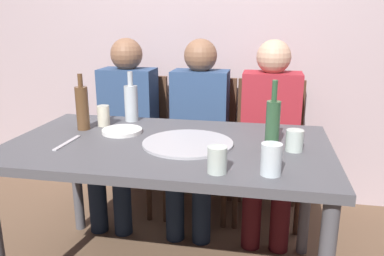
{
  "coord_description": "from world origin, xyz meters",
  "views": [
    {
      "loc": [
        0.44,
        -1.64,
        1.28
      ],
      "look_at": [
        0.1,
        0.09,
        0.78
      ],
      "focal_mm": 35.91,
      "sensor_mm": 36.0,
      "label": 1
    }
  ],
  "objects": [
    {
      "name": "plate_stack",
      "position": [
        -0.26,
        0.11,
        0.74
      ],
      "size": [
        0.2,
        0.2,
        0.02
      ],
      "primitive_type": "cylinder",
      "color": "white",
      "rests_on": "dining_table"
    },
    {
      "name": "dining_table",
      "position": [
        0.0,
        0.0,
        0.65
      ],
      "size": [
        1.48,
        0.85,
        0.73
      ],
      "color": "#4C4C51",
      "rests_on": "ground_plane"
    },
    {
      "name": "guest_in_sweater",
      "position": [
        -0.47,
        0.68,
        0.64
      ],
      "size": [
        0.36,
        0.56,
        1.17
      ],
      "rotation": [
        0.0,
        0.0,
        3.14
      ],
      "color": "navy",
      "rests_on": "ground_plane"
    },
    {
      "name": "table_knife",
      "position": [
        -0.45,
        -0.1,
        0.74
      ],
      "size": [
        0.02,
        0.22,
        0.01
      ],
      "primitive_type": "cube",
      "rotation": [
        0.0,
        0.0,
        4.69
      ],
      "color": "#B7B7BC",
      "rests_on": "dining_table"
    },
    {
      "name": "short_glass",
      "position": [
        -0.41,
        0.21,
        0.79
      ],
      "size": [
        0.06,
        0.06,
        0.11
      ],
      "primitive_type": "cylinder",
      "color": "beige",
      "rests_on": "dining_table"
    },
    {
      "name": "tumbler_far",
      "position": [
        0.57,
        -0.01,
        0.78
      ],
      "size": [
        0.08,
        0.08,
        0.09
      ],
      "primitive_type": "cylinder",
      "color": "#B7C6BC",
      "rests_on": "dining_table"
    },
    {
      "name": "water_bottle",
      "position": [
        0.47,
        0.03,
        0.85
      ],
      "size": [
        0.06,
        0.06,
        0.3
      ],
      "color": "#2D5133",
      "rests_on": "dining_table"
    },
    {
      "name": "wine_bottle",
      "position": [
        -0.3,
        0.34,
        0.84
      ],
      "size": [
        0.07,
        0.07,
        0.28
      ],
      "color": "#B2BCC1",
      "rests_on": "dining_table"
    },
    {
      "name": "back_wall",
      "position": [
        0.0,
        1.1,
        1.3
      ],
      "size": [
        6.0,
        0.1,
        2.6
      ],
      "primitive_type": "cube",
      "color": "#B29EA3",
      "rests_on": "ground_plane"
    },
    {
      "name": "chair_left",
      "position": [
        -0.47,
        0.83,
        0.51
      ],
      "size": [
        0.44,
        0.44,
        0.9
      ],
      "rotation": [
        0.0,
        0.0,
        3.14
      ],
      "color": "#472D1E",
      "rests_on": "ground_plane"
    },
    {
      "name": "chair_right",
      "position": [
        0.47,
        0.83,
        0.51
      ],
      "size": [
        0.44,
        0.44,
        0.9
      ],
      "rotation": [
        0.0,
        0.0,
        3.14
      ],
      "color": "#472D1E",
      "rests_on": "ground_plane"
    },
    {
      "name": "chair_middle",
      "position": [
        0.02,
        0.83,
        0.51
      ],
      "size": [
        0.44,
        0.44,
        0.9
      ],
      "rotation": [
        0.0,
        0.0,
        3.14
      ],
      "color": "#472D1E",
      "rests_on": "ground_plane"
    },
    {
      "name": "guest_by_wall",
      "position": [
        0.47,
        0.68,
        0.64
      ],
      "size": [
        0.36,
        0.56,
        1.17
      ],
      "rotation": [
        0.0,
        0.0,
        3.14
      ],
      "color": "maroon",
      "rests_on": "ground_plane"
    },
    {
      "name": "pizza_tray",
      "position": [
        0.1,
        -0.01,
        0.74
      ],
      "size": [
        0.41,
        0.41,
        0.01
      ],
      "primitive_type": "cylinder",
      "color": "#ADADB2",
      "rests_on": "dining_table"
    },
    {
      "name": "beer_bottle",
      "position": [
        -0.48,
        0.13,
        0.85
      ],
      "size": [
        0.06,
        0.06,
        0.29
      ],
      "color": "brown",
      "rests_on": "dining_table"
    },
    {
      "name": "wine_glass",
      "position": [
        0.47,
        -0.3,
        0.79
      ],
      "size": [
        0.08,
        0.08,
        0.12
      ],
      "primitive_type": "cylinder",
      "color": "silver",
      "rests_on": "dining_table"
    },
    {
      "name": "guest_in_beanie",
      "position": [
        0.02,
        0.68,
        0.64
      ],
      "size": [
        0.36,
        0.56,
        1.17
      ],
      "rotation": [
        0.0,
        0.0,
        3.14
      ],
      "color": "navy",
      "rests_on": "ground_plane"
    },
    {
      "name": "tumbler_near",
      "position": [
        0.27,
        -0.32,
        0.78
      ],
      "size": [
        0.07,
        0.07,
        0.1
      ],
      "primitive_type": "cylinder",
      "color": "#B7C6BC",
      "rests_on": "dining_table"
    }
  ]
}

